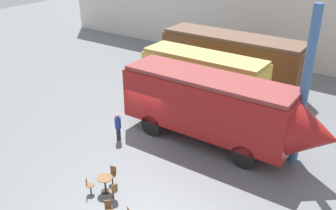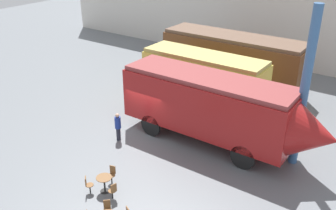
{
  "view_description": "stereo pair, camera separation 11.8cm",
  "coord_description": "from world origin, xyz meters",
  "px_view_note": "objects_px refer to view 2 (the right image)",
  "views": [
    {
      "loc": [
        11.94,
        -15.0,
        10.91
      ],
      "look_at": [
        0.82,
        1.0,
        1.6
      ],
      "focal_mm": 40.0,
      "sensor_mm": 36.0,
      "label": 1
    },
    {
      "loc": [
        12.04,
        -14.93,
        10.91
      ],
      "look_at": [
        0.82,
        1.0,
        1.6
      ],
      "focal_mm": 40.0,
      "sensor_mm": 36.0,
      "label": 2
    }
  ],
  "objects_px": {
    "passenger_coach_wooden": "(233,58)",
    "streamlined_locomotive": "(221,107)",
    "passenger_coach_vintage": "(203,79)",
    "cafe_chair_0": "(88,184)",
    "visitor_person": "(118,126)",
    "cafe_table_near": "(104,181)"
  },
  "relations": [
    {
      "from": "passenger_coach_wooden",
      "to": "streamlined_locomotive",
      "type": "distance_m",
      "value": 8.07
    },
    {
      "from": "passenger_coach_vintage",
      "to": "cafe_chair_0",
      "type": "relative_size",
      "value": 8.98
    },
    {
      "from": "streamlined_locomotive",
      "to": "visitor_person",
      "type": "distance_m",
      "value": 5.78
    },
    {
      "from": "passenger_coach_vintage",
      "to": "streamlined_locomotive",
      "type": "distance_m",
      "value": 4.07
    },
    {
      "from": "cafe_chair_0",
      "to": "passenger_coach_vintage",
      "type": "bearing_deg",
      "value": 45.13
    },
    {
      "from": "passenger_coach_wooden",
      "to": "visitor_person",
      "type": "distance_m",
      "value": 10.51
    },
    {
      "from": "cafe_chair_0",
      "to": "visitor_person",
      "type": "bearing_deg",
      "value": 70.83
    },
    {
      "from": "streamlined_locomotive",
      "to": "passenger_coach_vintage",
      "type": "bearing_deg",
      "value": 133.27
    },
    {
      "from": "cafe_table_near",
      "to": "visitor_person",
      "type": "xyz_separation_m",
      "value": [
        -2.56,
        3.79,
        0.33
      ]
    },
    {
      "from": "visitor_person",
      "to": "streamlined_locomotive",
      "type": "bearing_deg",
      "value": 29.41
    },
    {
      "from": "passenger_coach_vintage",
      "to": "visitor_person",
      "type": "xyz_separation_m",
      "value": [
        -2.09,
        -5.71,
        -1.42
      ]
    },
    {
      "from": "cafe_chair_0",
      "to": "streamlined_locomotive",
      "type": "bearing_deg",
      "value": 23.49
    },
    {
      "from": "passenger_coach_vintage",
      "to": "cafe_table_near",
      "type": "height_order",
      "value": "passenger_coach_vintage"
    },
    {
      "from": "passenger_coach_vintage",
      "to": "cafe_table_near",
      "type": "relative_size",
      "value": 10.07
    },
    {
      "from": "passenger_coach_wooden",
      "to": "cafe_chair_0",
      "type": "height_order",
      "value": "passenger_coach_wooden"
    },
    {
      "from": "cafe_table_near",
      "to": "passenger_coach_vintage",
      "type": "bearing_deg",
      "value": 92.84
    },
    {
      "from": "passenger_coach_vintage",
      "to": "cafe_table_near",
      "type": "distance_m",
      "value": 9.67
    },
    {
      "from": "passenger_coach_wooden",
      "to": "visitor_person",
      "type": "xyz_separation_m",
      "value": [
        -1.86,
        -10.23,
        -1.56
      ]
    },
    {
      "from": "streamlined_locomotive",
      "to": "cafe_chair_0",
      "type": "relative_size",
      "value": 13.2
    },
    {
      "from": "passenger_coach_vintage",
      "to": "cafe_chair_0",
      "type": "bearing_deg",
      "value": -90.28
    },
    {
      "from": "passenger_coach_wooden",
      "to": "passenger_coach_vintage",
      "type": "distance_m",
      "value": 4.52
    },
    {
      "from": "streamlined_locomotive",
      "to": "cafe_chair_0",
      "type": "bearing_deg",
      "value": -111.92
    }
  ]
}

